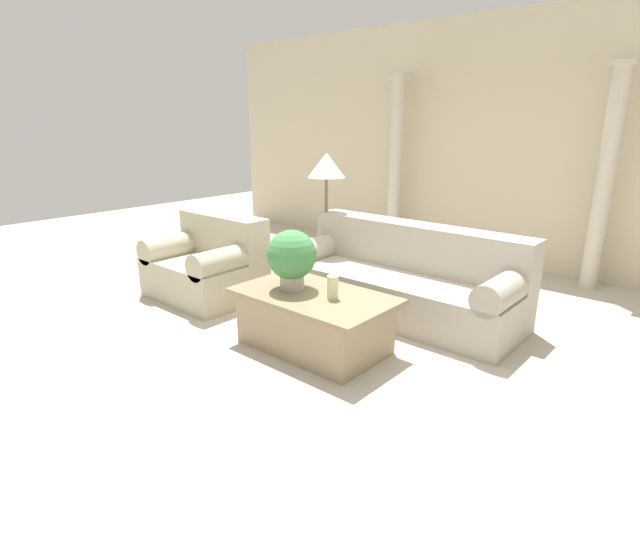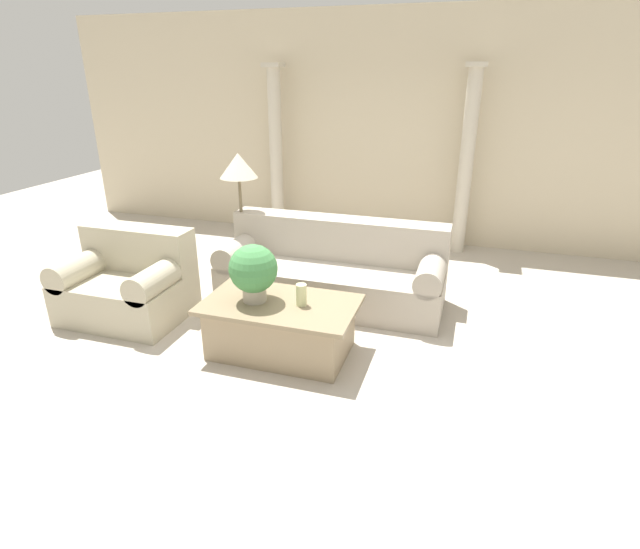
% 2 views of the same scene
% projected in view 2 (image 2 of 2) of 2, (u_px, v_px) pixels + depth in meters
% --- Properties ---
extents(ground_plane, '(16.00, 16.00, 0.00)m').
position_uv_depth(ground_plane, '(312.00, 331.00, 4.94)').
color(ground_plane, '#BCB2A3').
extents(wall_back, '(10.00, 0.06, 3.20)m').
position_uv_depth(wall_back, '(382.00, 130.00, 7.15)').
color(wall_back, beige).
rests_on(wall_back, ground_plane).
extents(sofa_long, '(2.42, 0.90, 0.89)m').
position_uv_depth(sofa_long, '(333.00, 271.00, 5.48)').
color(sofa_long, '#ADA393').
rests_on(sofa_long, ground_plane).
extents(loveseat, '(1.20, 0.90, 0.89)m').
position_uv_depth(loveseat, '(129.00, 282.00, 5.16)').
color(loveseat, '#B5AC91').
rests_on(loveseat, ground_plane).
extents(coffee_table, '(1.36, 0.81, 0.50)m').
position_uv_depth(coffee_table, '(281.00, 327.00, 4.49)').
color(coffee_table, '#998466').
rests_on(coffee_table, ground_plane).
extents(potted_plant, '(0.43, 0.43, 0.52)m').
position_uv_depth(potted_plant, '(253.00, 270.00, 4.33)').
color(potted_plant, '#B2A893').
rests_on(potted_plant, coffee_table).
extents(pillar_candle, '(0.09, 0.09, 0.20)m').
position_uv_depth(pillar_candle, '(301.00, 295.00, 4.32)').
color(pillar_candle, beige).
rests_on(pillar_candle, coffee_table).
extents(floor_lamp, '(0.42, 0.42, 1.56)m').
position_uv_depth(floor_lamp, '(239.00, 171.00, 5.53)').
color(floor_lamp, brown).
rests_on(floor_lamp, ground_plane).
extents(column_left, '(0.27, 0.27, 2.49)m').
position_uv_depth(column_left, '(276.00, 151.00, 7.42)').
color(column_left, beige).
rests_on(column_left, ground_plane).
extents(column_right, '(0.27, 0.27, 2.49)m').
position_uv_depth(column_right, '(466.00, 161.00, 6.65)').
color(column_right, beige).
rests_on(column_right, ground_plane).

